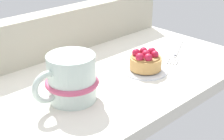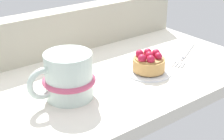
% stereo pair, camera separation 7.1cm
% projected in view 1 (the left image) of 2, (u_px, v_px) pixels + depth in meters
% --- Properties ---
extents(ground_plane, '(0.70, 0.40, 0.03)m').
position_uv_depth(ground_plane, '(103.00, 79.00, 0.77)').
color(ground_plane, silver).
extents(window_rail_back, '(0.69, 0.05, 0.11)m').
position_uv_depth(window_rail_back, '(56.00, 32.00, 0.86)').
color(window_rail_back, '#B2AD99').
rests_on(window_rail_back, ground_plane).
extents(dessert_plate, '(0.10, 0.10, 0.01)m').
position_uv_depth(dessert_plate, '(145.00, 70.00, 0.78)').
color(dessert_plate, silver).
rests_on(dessert_plate, ground_plane).
extents(raspberry_tart, '(0.07, 0.07, 0.04)m').
position_uv_depth(raspberry_tart, '(146.00, 61.00, 0.77)').
color(raspberry_tart, tan).
rests_on(raspberry_tart, dessert_plate).
extents(coffee_mug, '(0.14, 0.10, 0.09)m').
position_uv_depth(coffee_mug, '(71.00, 79.00, 0.64)').
color(coffee_mug, silver).
rests_on(coffee_mug, ground_plane).
extents(dessert_fork, '(0.17, 0.10, 0.01)m').
position_uv_depth(dessert_fork, '(177.00, 51.00, 0.88)').
color(dessert_fork, '#B7B7BC').
rests_on(dessert_fork, ground_plane).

